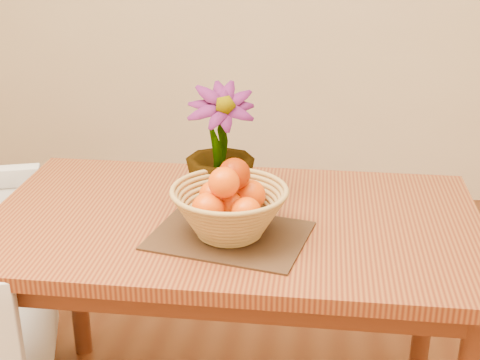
# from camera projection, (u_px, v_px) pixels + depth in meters

# --- Properties ---
(table) EXTENTS (1.40, 0.80, 0.75)m
(table) POSITION_uv_depth(u_px,v_px,m) (234.00, 244.00, 1.93)
(table) COLOR brown
(table) RESTS_ON floor
(placemat) EXTENTS (0.46, 0.38, 0.01)m
(placemat) POSITION_uv_depth(u_px,v_px,m) (230.00, 235.00, 1.78)
(placemat) COLOR #372414
(placemat) RESTS_ON table
(wicker_basket) EXTENTS (0.31, 0.31, 0.13)m
(wicker_basket) POSITION_uv_depth(u_px,v_px,m) (229.00, 213.00, 1.76)
(wicker_basket) COLOR tan
(wicker_basket) RESTS_ON placemat
(orange_pile) EXTENTS (0.18, 0.19, 0.15)m
(orange_pile) POSITION_uv_depth(u_px,v_px,m) (230.00, 192.00, 1.74)
(orange_pile) COLOR #D85003
(orange_pile) RESTS_ON wicker_basket
(potted_plant) EXTENTS (0.24, 0.24, 0.36)m
(potted_plant) POSITION_uv_depth(u_px,v_px,m) (220.00, 147.00, 1.91)
(potted_plant) COLOR #1E4714
(potted_plant) RESTS_ON table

